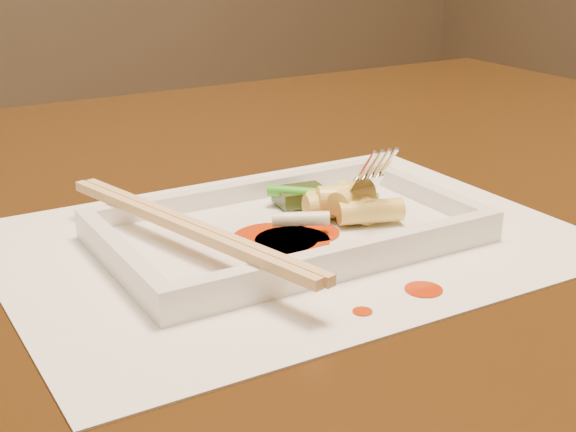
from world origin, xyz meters
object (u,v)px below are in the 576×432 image
table (202,319)px  placemat (288,240)px  fork (357,111)px  plate_base (288,234)px  chopstick_a (181,227)px

table → placemat: bearing=-75.8°
fork → placemat: bearing=-165.6°
plate_base → fork: (0.07, 0.02, 0.08)m
placemat → fork: bearing=14.4°
fork → chopstick_a: bearing=-173.2°
chopstick_a → fork: size_ratio=1.79×
table → plate_base: 0.15m
table → plate_base: (0.03, -0.10, 0.11)m
table → chopstick_a: 0.17m
placemat → plate_base: size_ratio=1.54×
chopstick_a → fork: bearing=6.8°
plate_base → fork: 0.11m
placemat → fork: fork is taller
table → fork: size_ratio=10.00×
chopstick_a → fork: (0.15, 0.02, 0.06)m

